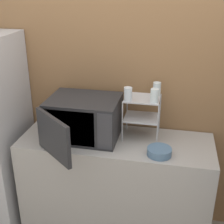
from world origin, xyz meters
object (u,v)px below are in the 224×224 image
microwave (83,118)px  glass_back_right (157,89)px  glass_front_left (128,94)px  bowl (159,152)px  dish_rack (142,109)px  glass_front_right (154,96)px

microwave → glass_back_right: size_ratio=7.01×
glass_front_left → bowl: 0.50m
dish_rack → bowl: size_ratio=1.88×
microwave → bowl: size_ratio=4.06×
glass_front_left → bowl: bearing=-34.0°
dish_rack → bowl: dish_rack is taller
glass_front_left → glass_back_right: (0.21, 0.17, 0.00)m
glass_back_right → glass_front_right: (-0.01, -0.16, 0.00)m
dish_rack → glass_front_left: glass_front_left is taller
microwave → bowl: microwave is taller
dish_rack → glass_front_left: bearing=-140.7°
glass_front_left → glass_back_right: same height
glass_back_right → glass_front_left: bearing=-141.0°
microwave → glass_front_right: (0.57, 0.02, 0.23)m
glass_front_left → glass_back_right: size_ratio=1.00×
glass_back_right → glass_front_right: size_ratio=1.00×
glass_front_left → glass_front_right: size_ratio=1.00×
microwave → bowl: 0.67m
dish_rack → glass_front_left: size_ratio=3.25×
dish_rack → bowl: bearing=-57.7°
glass_back_right → dish_rack: bearing=-141.3°
glass_back_right → bowl: glass_back_right is taller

